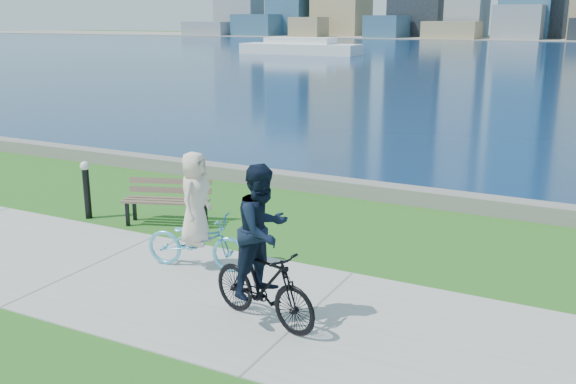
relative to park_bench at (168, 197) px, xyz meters
name	(u,v)px	position (x,y,z in m)	size (l,w,h in m)	color
ground	(306,317)	(4.30, -2.54, -0.54)	(320.00, 320.00, 0.00)	#215B18
concrete_path	(306,317)	(4.30, -2.54, -0.53)	(80.00, 3.50, 0.02)	#A1A09B
seawall	(427,197)	(4.30, 3.66, -0.36)	(90.00, 0.50, 0.35)	slate
ferry_near	(300,47)	(-24.86, 56.60, 0.24)	(13.74, 3.92, 1.86)	white
park_bench	(168,197)	(0.00, 0.00, 0.00)	(1.80, 1.12, 0.88)	black
bollard_lamp	(86,186)	(-1.68, -0.49, 0.15)	(0.19, 0.19, 1.21)	black
cyclist_woman	(196,226)	(1.93, -1.75, 0.21)	(0.93, 1.83, 1.95)	#5FC2E7
cyclist_man	(263,258)	(3.88, -2.98, 0.41)	(0.95, 1.87, 2.20)	black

